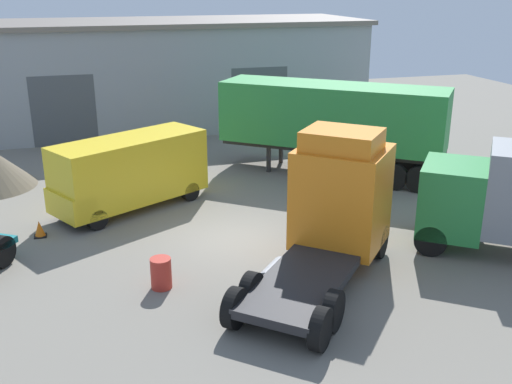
{
  "coord_description": "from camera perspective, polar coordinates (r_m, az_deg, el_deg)",
  "views": [
    {
      "loc": [
        -4.48,
        -17.61,
        7.99
      ],
      "look_at": [
        0.75,
        -0.18,
        1.6
      ],
      "focal_mm": 42.0,
      "sensor_mm": 36.0,
      "label": 1
    }
  ],
  "objects": [
    {
      "name": "container_trailer_green",
      "position": [
        26.01,
        7.4,
        7.02
      ],
      "size": [
        9.02,
        7.97,
        3.92
      ],
      "rotation": [
        0.0,
        0.0,
        2.46
      ],
      "color": "#28843D",
      "rests_on": "ground_plane"
    },
    {
      "name": "ground_plane",
      "position": [
        19.85,
        -2.23,
        -4.4
      ],
      "size": [
        60.0,
        60.0,
        0.0
      ],
      "primitive_type": "plane",
      "color": "slate"
    },
    {
      "name": "warehouse_building",
      "position": [
        36.11,
        -9.59,
        11.13
      ],
      "size": [
        24.2,
        8.24,
        5.96
      ],
      "color": "#93999E",
      "rests_on": "ground_plane"
    },
    {
      "name": "delivery_van_yellow",
      "position": [
        22.35,
        -12.14,
        1.92
      ],
      "size": [
        6.04,
        4.53,
        2.69
      ],
      "rotation": [
        0.0,
        0.0,
        -2.64
      ],
      "color": "yellow",
      "rests_on": "ground_plane"
    },
    {
      "name": "traffic_cone",
      "position": [
        21.11,
        -19.91,
        -3.37
      ],
      "size": [
        0.4,
        0.4,
        0.55
      ],
      "color": "black",
      "rests_on": "ground_plane"
    },
    {
      "name": "oil_drum",
      "position": [
        16.79,
        -9.03,
        -7.64
      ],
      "size": [
        0.58,
        0.58,
        0.88
      ],
      "color": "#B22D23",
      "rests_on": "ground_plane"
    },
    {
      "name": "tractor_unit_orange",
      "position": [
        17.45,
        7.56,
        -1.24
      ],
      "size": [
        6.23,
        6.54,
        4.06
      ],
      "rotation": [
        0.0,
        0.0,
        0.84
      ],
      "color": "orange",
      "rests_on": "ground_plane"
    }
  ]
}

